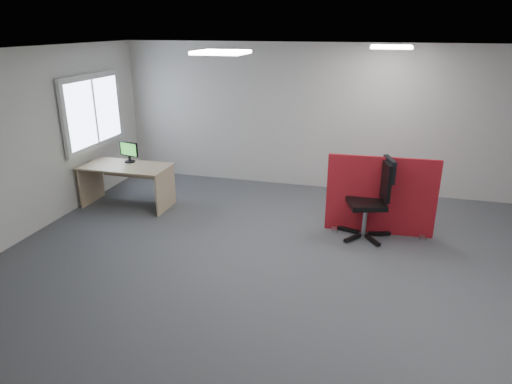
% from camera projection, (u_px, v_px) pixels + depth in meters
% --- Properties ---
extents(floor, '(9.00, 9.00, 0.00)m').
position_uv_depth(floor, '(328.00, 282.00, 5.63)').
color(floor, '#54575C').
rests_on(floor, ground).
extents(ceiling, '(9.00, 7.00, 0.02)m').
position_uv_depth(ceiling, '(342.00, 54.00, 4.70)').
color(ceiling, white).
rests_on(ceiling, wall_back).
extents(wall_back, '(9.00, 0.02, 2.70)m').
position_uv_depth(wall_back, '(355.00, 120.00, 8.33)').
color(wall_back, silver).
rests_on(wall_back, floor).
extents(wall_left, '(0.02, 7.00, 2.70)m').
position_uv_depth(wall_left, '(6.00, 151.00, 6.28)').
color(wall_left, silver).
rests_on(wall_left, floor).
extents(window, '(0.06, 1.70, 1.30)m').
position_uv_depth(window, '(94.00, 112.00, 8.00)').
color(window, white).
rests_on(window, wall_left).
extents(ceiling_lights, '(4.10, 4.10, 0.04)m').
position_uv_depth(ceiling_lights, '(377.00, 54.00, 5.23)').
color(ceiling_lights, white).
rests_on(ceiling_lights, ceiling).
extents(red_divider, '(1.60, 0.30, 1.20)m').
position_uv_depth(red_divider, '(381.00, 197.00, 6.76)').
color(red_divider, '#A31520').
rests_on(red_divider, floor).
extents(second_desk, '(1.50, 0.75, 0.73)m').
position_uv_depth(second_desk, '(128.00, 175.00, 7.86)').
color(second_desk, tan).
rests_on(second_desk, floor).
extents(monitor_second, '(0.39, 0.18, 0.36)m').
position_uv_depth(monitor_second, '(129.00, 151.00, 7.89)').
color(monitor_second, black).
rests_on(monitor_second, second_desk).
extents(office_chair, '(0.79, 0.76, 1.19)m').
position_uv_depth(office_chair, '(375.00, 194.00, 6.61)').
color(office_chair, black).
rests_on(office_chair, floor).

